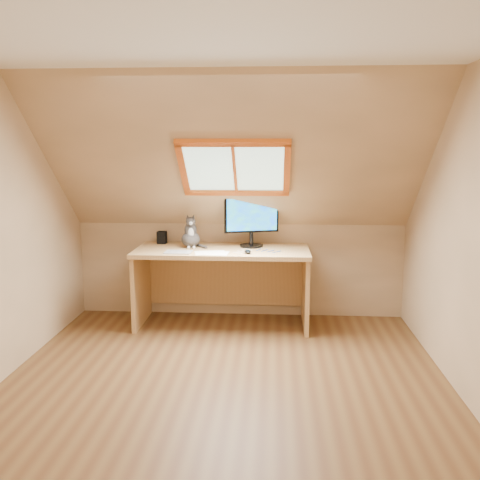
{
  "coord_description": "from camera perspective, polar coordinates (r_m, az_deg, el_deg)",
  "views": [
    {
      "loc": [
        0.37,
        -3.9,
        1.81
      ],
      "look_at": [
        0.05,
        1.0,
        0.96
      ],
      "focal_mm": 40.0,
      "sensor_mm": 36.0,
      "label": 1
    }
  ],
  "objects": [
    {
      "name": "mouse",
      "position": [
        5.16,
        0.83,
        -1.26
      ],
      "size": [
        0.09,
        0.12,
        0.03
      ],
      "primitive_type": "ellipsoid",
      "rotation": [
        0.0,
        0.0,
        0.27
      ],
      "color": "black",
      "rests_on": "desk"
    },
    {
      "name": "desk",
      "position": [
        5.53,
        -1.81,
        -3.19
      ],
      "size": [
        1.75,
        0.77,
        0.8
      ],
      "color": "tan",
      "rests_on": "ground"
    },
    {
      "name": "graphics_tablet",
      "position": [
        5.23,
        -6.61,
        -1.29
      ],
      "size": [
        0.26,
        0.19,
        0.01
      ],
      "primitive_type": "cube",
      "rotation": [
        0.0,
        0.0,
        -0.04
      ],
      "color": "#B2B2B7",
      "rests_on": "desk"
    },
    {
      "name": "room_shell",
      "position": [
        3.85,
        -1.83,
        4.19
      ],
      "size": [
        3.52,
        3.52,
        2.41
      ],
      "color": "tan",
      "rests_on": "ground"
    },
    {
      "name": "monitor",
      "position": [
        5.46,
        1.24,
        2.36
      ],
      "size": [
        0.55,
        0.24,
        0.52
      ],
      "color": "black",
      "rests_on": "desk"
    },
    {
      "name": "cat",
      "position": [
        5.48,
        -5.28,
        0.51
      ],
      "size": [
        0.23,
        0.26,
        0.35
      ],
      "color": "#46413E",
      "rests_on": "desk"
    },
    {
      "name": "cables",
      "position": [
        5.27,
        1.94,
        -1.17
      ],
      "size": [
        0.51,
        0.26,
        0.01
      ],
      "color": "silver",
      "rests_on": "desk"
    },
    {
      "name": "ground",
      "position": [
        4.32,
        -1.6,
        -14.92
      ],
      "size": [
        3.5,
        3.5,
        0.0
      ],
      "primitive_type": "plane",
      "color": "brown",
      "rests_on": "ground"
    },
    {
      "name": "desk_speaker",
      "position": [
        5.74,
        -8.33,
        0.27
      ],
      "size": [
        0.1,
        0.1,
        0.13
      ],
      "primitive_type": "cube",
      "rotation": [
        0.0,
        0.0,
        -0.06
      ],
      "color": "black",
      "rests_on": "desk"
    },
    {
      "name": "papers",
      "position": [
        5.16,
        -2.87,
        -1.44
      ],
      "size": [
        0.33,
        0.27,
        0.0
      ],
      "color": "white",
      "rests_on": "desk"
    }
  ]
}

